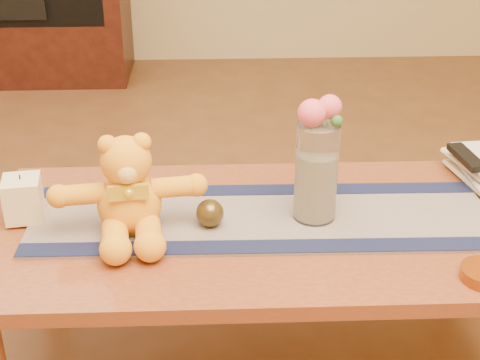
{
  "coord_description": "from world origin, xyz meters",
  "views": [
    {
      "loc": [
        -0.11,
        -1.58,
        1.41
      ],
      "look_at": [
        -0.05,
        0.0,
        0.58
      ],
      "focal_mm": 53.53,
      "sensor_mm": 36.0,
      "label": 1
    }
  ],
  "objects_px": {
    "pillar_candle": "(23,199)",
    "tv_remote": "(466,157)",
    "bronze_ball": "(210,213)",
    "book_bottom": "(461,179)",
    "teddy_bear": "(128,185)",
    "glass_vase": "(316,172)"
  },
  "relations": [
    {
      "from": "tv_remote",
      "to": "teddy_bear",
      "type": "bearing_deg",
      "value": -174.86
    },
    {
      "from": "bronze_ball",
      "to": "tv_remote",
      "type": "distance_m",
      "value": 0.75
    },
    {
      "from": "pillar_candle",
      "to": "book_bottom",
      "type": "height_order",
      "value": "pillar_candle"
    },
    {
      "from": "glass_vase",
      "to": "tv_remote",
      "type": "xyz_separation_m",
      "value": [
        0.45,
        0.18,
        -0.05
      ]
    },
    {
      "from": "glass_vase",
      "to": "bronze_ball",
      "type": "relative_size",
      "value": 3.63
    },
    {
      "from": "pillar_candle",
      "to": "book_bottom",
      "type": "xyz_separation_m",
      "value": [
        1.2,
        0.16,
        -0.05
      ]
    },
    {
      "from": "pillar_candle",
      "to": "book_bottom",
      "type": "bearing_deg",
      "value": 7.75
    },
    {
      "from": "pillar_candle",
      "to": "tv_remote",
      "type": "height_order",
      "value": "pillar_candle"
    },
    {
      "from": "teddy_bear",
      "to": "book_bottom",
      "type": "height_order",
      "value": "teddy_bear"
    },
    {
      "from": "teddy_bear",
      "to": "glass_vase",
      "type": "xyz_separation_m",
      "value": [
        0.47,
        0.04,
        0.01
      ]
    },
    {
      "from": "pillar_candle",
      "to": "glass_vase",
      "type": "distance_m",
      "value": 0.76
    },
    {
      "from": "book_bottom",
      "to": "tv_remote",
      "type": "distance_m",
      "value": 0.08
    },
    {
      "from": "pillar_candle",
      "to": "tv_remote",
      "type": "distance_m",
      "value": 1.21
    },
    {
      "from": "teddy_bear",
      "to": "tv_remote",
      "type": "relative_size",
      "value": 2.28
    },
    {
      "from": "teddy_bear",
      "to": "pillar_candle",
      "type": "relative_size",
      "value": 3.25
    },
    {
      "from": "teddy_bear",
      "to": "pillar_candle",
      "type": "xyz_separation_m",
      "value": [
        -0.28,
        0.07,
        -0.07
      ]
    },
    {
      "from": "teddy_bear",
      "to": "pillar_candle",
      "type": "bearing_deg",
      "value": 159.25
    },
    {
      "from": "glass_vase",
      "to": "book_bottom",
      "type": "distance_m",
      "value": 0.5
    },
    {
      "from": "bronze_ball",
      "to": "book_bottom",
      "type": "xyz_separation_m",
      "value": [
        0.72,
        0.22,
        -0.03
      ]
    },
    {
      "from": "teddy_bear",
      "to": "glass_vase",
      "type": "distance_m",
      "value": 0.47
    },
    {
      "from": "glass_vase",
      "to": "book_bottom",
      "type": "height_order",
      "value": "glass_vase"
    },
    {
      "from": "glass_vase",
      "to": "tv_remote",
      "type": "bearing_deg",
      "value": 21.49
    }
  ]
}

